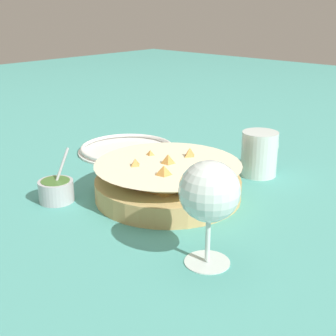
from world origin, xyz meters
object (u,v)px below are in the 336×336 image
(side_plate, at_px, (127,149))
(food_basket, at_px, (167,181))
(sauce_cup, at_px, (56,190))
(beer_mug, at_px, (260,155))
(wine_glass, at_px, (209,194))

(side_plate, bearing_deg, food_basket, -117.95)
(sauce_cup, bearing_deg, beer_mug, -28.02)
(food_basket, relative_size, side_plate, 1.14)
(food_basket, xyz_separation_m, wine_glass, (-0.13, -0.20, 0.07))
(food_basket, distance_m, sauce_cup, 0.20)
(beer_mug, bearing_deg, food_basket, 164.55)
(beer_mug, distance_m, side_plate, 0.33)
(sauce_cup, height_order, wine_glass, wine_glass)
(side_plate, bearing_deg, beer_mug, -75.90)
(wine_glass, xyz_separation_m, side_plate, (0.27, 0.46, -0.10))
(sauce_cup, distance_m, beer_mug, 0.42)
(beer_mug, relative_size, side_plate, 0.47)
(sauce_cup, height_order, beer_mug, sauce_cup)
(sauce_cup, xyz_separation_m, beer_mug, (0.37, -0.20, 0.02))
(wine_glass, bearing_deg, sauce_cup, 93.03)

